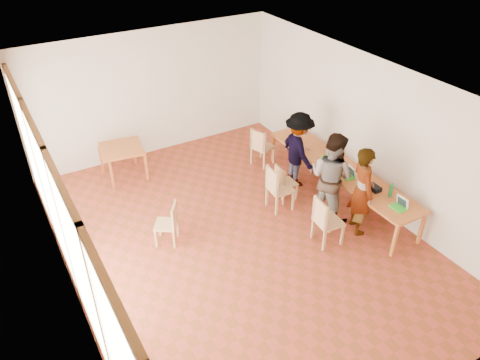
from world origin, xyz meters
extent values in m
plane|color=#9F3A26|center=(0.00, 0.00, 0.00)|extent=(8.00, 8.00, 0.00)
cube|color=silver|center=(0.00, 4.00, 1.50)|extent=(6.00, 0.10, 3.00)
cube|color=silver|center=(0.00, -4.00, 1.50)|extent=(6.00, 0.10, 3.00)
cube|color=silver|center=(3.00, 0.00, 1.50)|extent=(0.10, 8.00, 3.00)
cube|color=white|center=(-2.96, 0.00, 1.50)|extent=(0.10, 8.00, 3.00)
cube|color=white|center=(0.00, 0.00, 3.02)|extent=(6.00, 8.00, 0.04)
cube|color=#C36A2B|center=(2.50, 0.13, 0.72)|extent=(0.80, 4.00, 0.05)
cube|color=#C36A2B|center=(2.16, -1.81, 0.35)|extent=(0.06, 0.06, 0.70)
cube|color=#C36A2B|center=(2.16, 2.07, 0.35)|extent=(0.06, 0.06, 0.70)
cube|color=#C36A2B|center=(2.84, -1.81, 0.35)|extent=(0.06, 0.06, 0.70)
cube|color=#C36A2B|center=(2.84, 2.07, 0.35)|extent=(0.06, 0.06, 0.70)
cube|color=#C36A2B|center=(-1.14, 3.20, 0.72)|extent=(0.90, 0.90, 0.05)
cube|color=#C36A2B|center=(-1.53, 2.81, 0.35)|extent=(0.05, 0.05, 0.70)
cube|color=#C36A2B|center=(-1.53, 3.59, 0.35)|extent=(0.05, 0.05, 0.70)
cube|color=#C36A2B|center=(-0.75, 2.81, 0.35)|extent=(0.05, 0.05, 0.70)
cube|color=#C36A2B|center=(-0.75, 3.59, 0.35)|extent=(0.05, 0.05, 0.70)
cube|color=tan|center=(1.39, -0.90, 0.47)|extent=(0.50, 0.50, 0.04)
cube|color=tan|center=(1.19, -0.88, 0.73)|extent=(0.09, 0.46, 0.48)
cube|color=tan|center=(1.24, 0.43, 0.47)|extent=(0.48, 0.48, 0.04)
cube|color=tan|center=(1.03, 0.44, 0.73)|extent=(0.07, 0.46, 0.48)
cube|color=tan|center=(1.54, 0.64, 0.39)|extent=(0.39, 0.39, 0.04)
cube|color=tan|center=(1.36, 0.65, 0.60)|extent=(0.04, 0.38, 0.40)
cube|color=tan|center=(1.89, 2.11, 0.45)|extent=(0.56, 0.56, 0.04)
cube|color=tan|center=(1.71, 2.04, 0.70)|extent=(0.19, 0.43, 0.46)
cube|color=tan|center=(-1.19, 0.61, 0.40)|extent=(0.55, 0.55, 0.04)
cube|color=tan|center=(-1.04, 0.51, 0.63)|extent=(0.25, 0.35, 0.41)
imported|color=gray|center=(2.13, -0.89, 0.89)|extent=(0.62, 0.76, 1.79)
imported|color=gray|center=(1.91, -0.27, 0.93)|extent=(0.93, 1.07, 1.86)
imported|color=gray|center=(2.07, 1.01, 0.85)|extent=(0.75, 1.16, 1.70)
cube|color=green|center=(2.46, -1.50, 0.76)|extent=(0.20, 0.28, 0.03)
cube|color=white|center=(2.55, -1.49, 0.86)|extent=(0.09, 0.25, 0.23)
cube|color=green|center=(2.38, -0.24, 0.76)|extent=(0.23, 0.29, 0.03)
cube|color=white|center=(2.47, -0.25, 0.86)|extent=(0.11, 0.25, 0.22)
cube|color=green|center=(2.49, 0.52, 0.76)|extent=(0.20, 0.26, 0.03)
cube|color=white|center=(2.57, 0.53, 0.85)|extent=(0.09, 0.23, 0.20)
imported|color=gold|center=(2.28, -0.12, 0.80)|extent=(0.15, 0.15, 0.11)
cylinder|color=#0E6329|center=(2.61, -1.15, 0.89)|extent=(0.07, 0.07, 0.28)
cylinder|color=silver|center=(2.56, 1.93, 0.80)|extent=(0.07, 0.07, 0.09)
cylinder|color=white|center=(2.71, 1.85, 0.78)|extent=(0.08, 0.08, 0.06)
cube|color=#BB4053|center=(2.40, 1.10, 0.76)|extent=(0.05, 0.10, 0.01)
cube|color=black|center=(2.51, -0.84, 0.80)|extent=(0.16, 0.26, 0.09)
camera|label=1|loc=(-3.41, -5.91, 5.78)|focal=35.00mm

